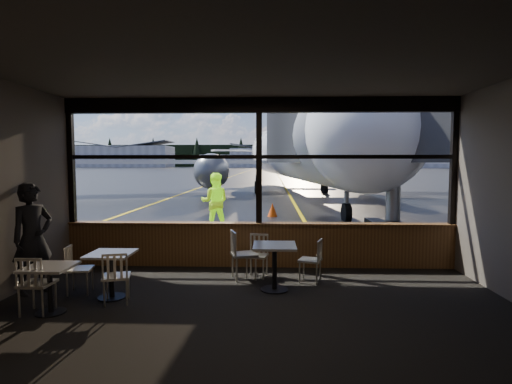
# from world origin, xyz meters

# --- Properties ---
(ground_plane) EXTENTS (520.00, 520.00, 0.00)m
(ground_plane) POSITION_xyz_m (0.00, 120.00, 0.00)
(ground_plane) COLOR black
(ground_plane) RESTS_ON ground
(carpet_floor) EXTENTS (8.00, 6.00, 0.01)m
(carpet_floor) POSITION_xyz_m (0.00, -3.00, 0.01)
(carpet_floor) COLOR black
(carpet_floor) RESTS_ON ground
(ceiling) EXTENTS (8.00, 6.00, 0.04)m
(ceiling) POSITION_xyz_m (0.00, -3.00, 3.50)
(ceiling) COLOR #38332D
(ceiling) RESTS_ON ground
(wall_back) EXTENTS (8.00, 0.04, 3.50)m
(wall_back) POSITION_xyz_m (0.00, -6.00, 1.75)
(wall_back) COLOR #4E453E
(wall_back) RESTS_ON ground
(window_sill) EXTENTS (8.00, 0.28, 0.90)m
(window_sill) POSITION_xyz_m (0.00, 0.00, 0.45)
(window_sill) COLOR #543319
(window_sill) RESTS_ON ground
(window_header) EXTENTS (8.00, 0.18, 0.30)m
(window_header) POSITION_xyz_m (0.00, 0.00, 3.35)
(window_header) COLOR black
(window_header) RESTS_ON ground
(mullion_left) EXTENTS (0.12, 0.12, 2.60)m
(mullion_left) POSITION_xyz_m (-3.95, 0.00, 2.20)
(mullion_left) COLOR black
(mullion_left) RESTS_ON ground
(mullion_centre) EXTENTS (0.12, 0.12, 2.60)m
(mullion_centre) POSITION_xyz_m (0.00, 0.00, 2.20)
(mullion_centre) COLOR black
(mullion_centre) RESTS_ON ground
(mullion_right) EXTENTS (0.12, 0.12, 2.60)m
(mullion_right) POSITION_xyz_m (3.95, 0.00, 2.20)
(mullion_right) COLOR black
(mullion_right) RESTS_ON ground
(window_transom) EXTENTS (8.00, 0.10, 0.08)m
(window_transom) POSITION_xyz_m (0.00, 0.00, 2.30)
(window_transom) COLOR black
(window_transom) RESTS_ON ground
(airliner) EXTENTS (35.66, 41.37, 11.72)m
(airliner) POSITION_xyz_m (1.80, 19.48, 5.86)
(airliner) COLOR white
(airliner) RESTS_ON ground_plane
(jet_bridge) EXTENTS (9.47, 11.57, 5.05)m
(jet_bridge) POSITION_xyz_m (3.60, 5.50, 2.52)
(jet_bridge) COLOR #2C2C2E
(jet_bridge) RESTS_ON ground_plane
(cafe_table_near) EXTENTS (0.72, 0.72, 0.79)m
(cafe_table_near) POSITION_xyz_m (0.31, -1.56, 0.40)
(cafe_table_near) COLOR #A8A29A
(cafe_table_near) RESTS_ON carpet_floor
(cafe_table_mid) EXTENTS (0.68, 0.68, 0.74)m
(cafe_table_mid) POSITION_xyz_m (-2.31, -2.05, 0.37)
(cafe_table_mid) COLOR #A9A39B
(cafe_table_mid) RESTS_ON carpet_floor
(cafe_table_left) EXTENTS (0.64, 0.64, 0.70)m
(cafe_table_left) POSITION_xyz_m (-2.93, -2.73, 0.35)
(cafe_table_left) COLOR #ABA49D
(cafe_table_left) RESTS_ON carpet_floor
(chair_near_e) EXTENTS (0.55, 0.55, 0.80)m
(chair_near_e) POSITION_xyz_m (0.96, -1.06, 0.40)
(chair_near_e) COLOR #ABA79B
(chair_near_e) RESTS_ON carpet_floor
(chair_near_w) EXTENTS (0.63, 0.63, 0.93)m
(chair_near_w) POSITION_xyz_m (-0.25, -0.93, 0.46)
(chair_near_w) COLOR beige
(chair_near_w) RESTS_ON carpet_floor
(chair_near_n) EXTENTS (0.53, 0.53, 0.82)m
(chair_near_n) POSITION_xyz_m (-0.01, -0.79, 0.41)
(chair_near_n) COLOR beige
(chair_near_n) RESTS_ON carpet_floor
(chair_mid_s) EXTENTS (0.56, 0.56, 0.84)m
(chair_mid_s) POSITION_xyz_m (-2.14, -2.28, 0.42)
(chair_mid_s) COLOR beige
(chair_mid_s) RESTS_ON carpet_floor
(chair_mid_w) EXTENTS (0.51, 0.51, 0.81)m
(chair_mid_w) POSITION_xyz_m (-2.93, -1.84, 0.41)
(chair_mid_w) COLOR #B6B0A4
(chair_mid_w) RESTS_ON carpet_floor
(chair_left_s) EXTENTS (0.48, 0.48, 0.87)m
(chair_left_s) POSITION_xyz_m (-3.10, -2.75, 0.44)
(chair_left_s) COLOR beige
(chair_left_s) RESTS_ON carpet_floor
(passenger) EXTENTS (0.73, 0.81, 1.85)m
(passenger) POSITION_xyz_m (-3.70, -1.85, 0.93)
(passenger) COLOR black
(passenger) RESTS_ON carpet_floor
(ground_crew) EXTENTS (0.92, 0.73, 1.86)m
(ground_crew) POSITION_xyz_m (-1.55, 4.44, 0.93)
(ground_crew) COLOR #BFF219
(ground_crew) RESTS_ON ground_plane
(cone_nose) EXTENTS (0.40, 0.40, 0.56)m
(cone_nose) POSITION_xyz_m (0.31, 7.83, 0.28)
(cone_nose) COLOR #EB3B07
(cone_nose) RESTS_ON ground_plane
(hangar_left) EXTENTS (45.00, 18.00, 11.00)m
(hangar_left) POSITION_xyz_m (-70.00, 180.00, 5.50)
(hangar_left) COLOR silver
(hangar_left) RESTS_ON ground_plane
(hangar_mid) EXTENTS (38.00, 15.00, 10.00)m
(hangar_mid) POSITION_xyz_m (0.00, 185.00, 5.00)
(hangar_mid) COLOR silver
(hangar_mid) RESTS_ON ground_plane
(hangar_right) EXTENTS (50.00, 20.00, 12.00)m
(hangar_right) POSITION_xyz_m (60.00, 178.00, 6.00)
(hangar_right) COLOR silver
(hangar_right) RESTS_ON ground_plane
(fuel_tank_a) EXTENTS (8.00, 8.00, 6.00)m
(fuel_tank_a) POSITION_xyz_m (-30.00, 182.00, 3.00)
(fuel_tank_a) COLOR silver
(fuel_tank_a) RESTS_ON ground_plane
(fuel_tank_b) EXTENTS (8.00, 8.00, 6.00)m
(fuel_tank_b) POSITION_xyz_m (-20.00, 182.00, 3.00)
(fuel_tank_b) COLOR silver
(fuel_tank_b) RESTS_ON ground_plane
(fuel_tank_c) EXTENTS (8.00, 8.00, 6.00)m
(fuel_tank_c) POSITION_xyz_m (-10.00, 182.00, 3.00)
(fuel_tank_c) COLOR silver
(fuel_tank_c) RESTS_ON ground_plane
(treeline) EXTENTS (360.00, 3.00, 12.00)m
(treeline) POSITION_xyz_m (0.00, 210.00, 6.00)
(treeline) COLOR black
(treeline) RESTS_ON ground_plane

